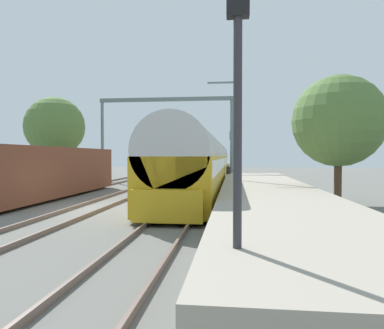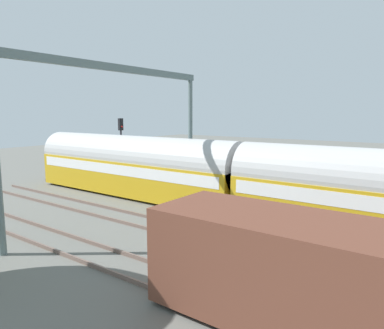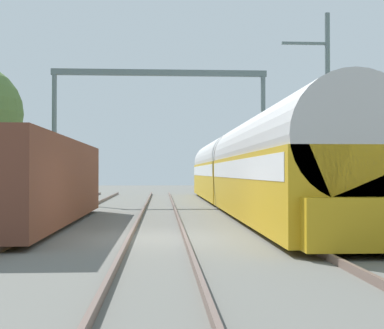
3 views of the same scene
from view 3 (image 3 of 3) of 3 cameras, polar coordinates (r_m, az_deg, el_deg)
ground at (r=14.72m, az=-3.65°, el=-7.75°), size 120.00×120.00×0.00m
track_west at (r=14.71m, az=-3.65°, el=-7.44°), size 1.52×60.00×0.16m
track_east at (r=15.26m, az=12.33°, el=-7.18°), size 1.52×60.00×0.16m
passenger_train at (r=27.49m, az=5.28°, el=-0.42°), size 2.93×32.85×3.82m
freight_car at (r=18.97m, az=-16.26°, el=-1.71°), size 2.80×13.00×2.70m
person_crossing at (r=29.33m, az=8.24°, el=-2.28°), size 0.34×0.45×1.73m
railway_signal_far at (r=38.99m, az=5.61°, el=1.31°), size 0.36×0.30×5.06m
catenary_gantry at (r=32.31m, az=-3.40°, el=6.05°), size 12.74×0.28×7.86m
catenary_pole_east_mid at (r=21.85m, az=13.93°, el=5.43°), size 1.90×0.20×8.00m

